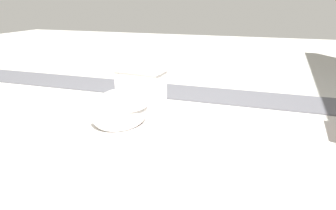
% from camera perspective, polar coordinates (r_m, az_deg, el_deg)
% --- Properties ---
extents(ground_plane, '(14.00, 14.00, 0.00)m').
position_cam_1_polar(ground_plane, '(2.49, -1.54, -4.96)').
color(ground_plane, '#A8A59E').
extents(gravel_strip, '(0.56, 8.00, 0.01)m').
position_cam_1_polar(gravel_strip, '(3.43, 13.09, 1.20)').
color(gravel_strip, '#4C4C51').
rests_on(gravel_strip, ground).
extents(toilet, '(0.66, 0.42, 0.52)m').
position_cam_1_polar(toilet, '(2.30, -7.12, -1.16)').
color(toilet, white).
rests_on(toilet, ground).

